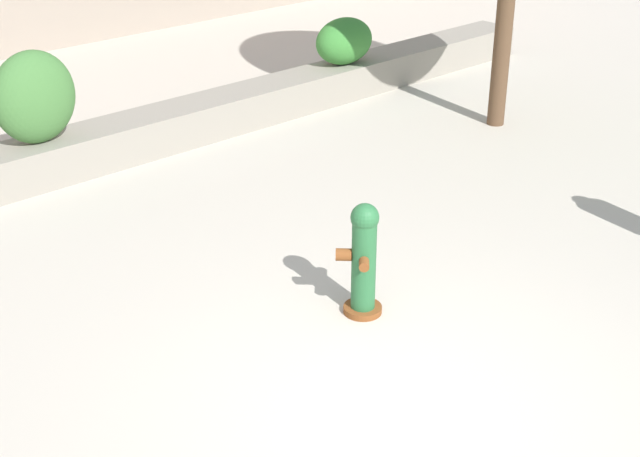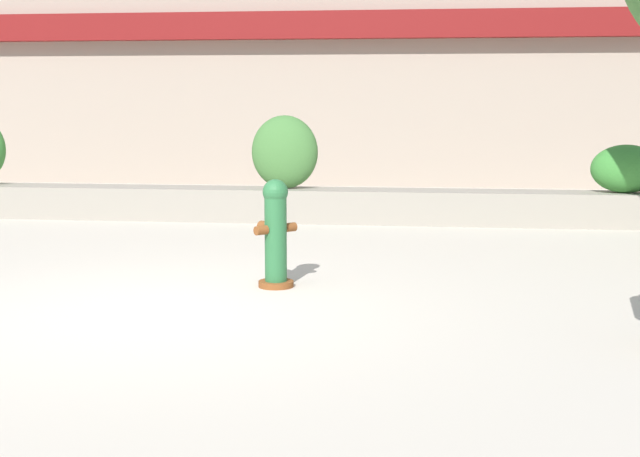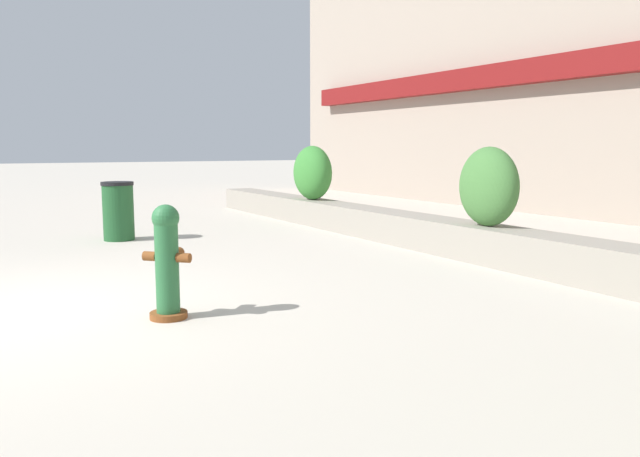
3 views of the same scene
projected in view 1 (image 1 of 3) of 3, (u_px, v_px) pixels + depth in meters
name	position (u px, v px, depth m)	size (l,w,h in m)	color
ground_plane	(400.00, 414.00, 6.79)	(120.00, 120.00, 0.00)	beige
planter_wall_low	(33.00, 164.00, 10.65)	(18.00, 0.70, 0.50)	gray
hedge_bush_1	(34.00, 97.00, 10.37)	(1.02, 0.57, 1.11)	#427538
hedge_bush_2	(344.00, 41.00, 13.50)	(1.00, 0.65, 0.70)	#387F33
fire_hydrant	(363.00, 258.00, 7.87)	(0.50, 0.50, 1.08)	brown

